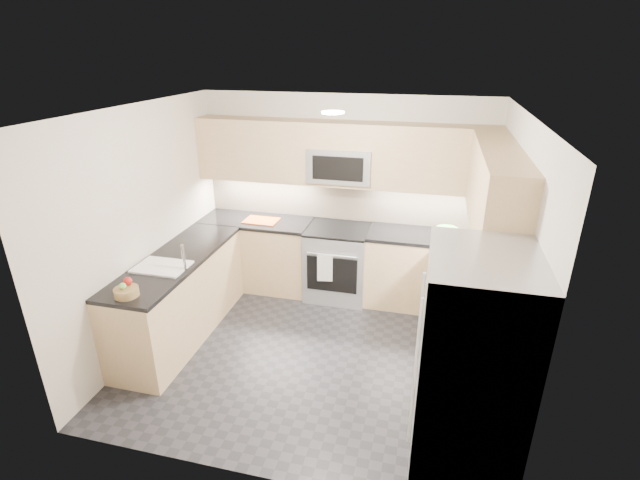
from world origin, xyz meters
The scene contains 35 objects.
floor centered at (0.00, 0.00, 0.00)m, with size 3.60×3.20×0.00m, color black.
ceiling centered at (0.00, 0.00, 2.50)m, with size 3.60×3.20×0.02m, color beige.
wall_back centered at (0.00, 1.60, 1.25)m, with size 3.60×0.02×2.50m, color beige.
wall_front centered at (0.00, -1.60, 1.25)m, with size 3.60×0.02×2.50m, color beige.
wall_left centered at (-1.80, 0.00, 1.25)m, with size 0.02×3.20×2.50m, color beige.
wall_right centered at (1.80, 0.00, 1.25)m, with size 0.02×3.20×2.50m, color beige.
base_cab_back_left centered at (-1.09, 1.30, 0.45)m, with size 1.42×0.60×0.90m, color tan.
base_cab_back_right centered at (1.09, 1.30, 0.45)m, with size 1.42×0.60×0.90m, color tan.
base_cab_right centered at (1.50, 0.15, 0.45)m, with size 0.60×1.70×0.90m, color tan.
base_cab_peninsula centered at (-1.50, 0.00, 0.45)m, with size 0.60×2.00×0.90m, color tan.
countertop_back_left centered at (-1.09, 1.30, 0.92)m, with size 1.42×0.63×0.04m, color black.
countertop_back_right centered at (1.09, 1.30, 0.92)m, with size 1.42×0.63×0.04m, color black.
countertop_right centered at (1.50, 0.15, 0.92)m, with size 0.63×1.70×0.04m, color black.
countertop_peninsula centered at (-1.50, 0.00, 0.92)m, with size 0.63×2.00×0.04m, color black.
upper_cab_back centered at (0.00, 1.43, 1.83)m, with size 3.60×0.35×0.75m, color tan.
upper_cab_right centered at (1.62, 0.28, 1.83)m, with size 0.35×1.95×0.75m, color tan.
backsplash_back centered at (0.00, 1.60, 1.20)m, with size 3.60×0.01×0.51m, color tan.
backsplash_right centered at (1.80, 0.45, 1.20)m, with size 0.01×2.30×0.51m, color tan.
gas_range centered at (0.00, 1.28, 0.46)m, with size 0.76×0.65×0.91m, color #A7A9AF.
range_cooktop centered at (0.00, 1.28, 0.92)m, with size 0.76×0.65×0.03m, color black.
oven_door_glass centered at (0.00, 0.95, 0.45)m, with size 0.62×0.02×0.45m, color black.
oven_handle centered at (0.00, 0.93, 0.72)m, with size 0.02×0.02×0.60m, color #B2B5BA.
microwave centered at (0.00, 1.40, 1.70)m, with size 0.76×0.40×0.40m, color #929499.
microwave_door centered at (0.00, 1.20, 1.70)m, with size 0.60×0.01×0.28m, color black.
refrigerator centered at (1.45, -1.15, 0.90)m, with size 0.70×0.90×1.80m, color #AAABB2.
fridge_handle_left centered at (1.08, -1.33, 0.95)m, with size 0.02×0.02×1.20m, color #B2B5BA.
fridge_handle_right centered at (1.08, -0.97, 0.95)m, with size 0.02×0.02×1.20m, color #B2B5BA.
sink_basin centered at (-1.50, -0.25, 0.88)m, with size 0.52×0.38×0.16m, color white.
faucet centered at (-1.24, -0.25, 1.08)m, with size 0.03×0.03×0.28m, color silver.
utensil_bowl centered at (1.29, 1.19, 1.01)m, with size 0.25×0.25×0.14m, color #51A948.
cutting_board centered at (-1.00, 1.26, 0.95)m, with size 0.43×0.30×0.01m, color #C64A12.
fruit_basket centered at (-1.49, -0.84, 0.98)m, with size 0.22×0.22×0.08m, color olive.
fruit_apple centered at (-1.51, -0.78, 1.05)m, with size 0.08×0.08×0.08m, color #A51412.
fruit_pear centered at (-1.50, -0.87, 1.05)m, with size 0.06×0.06×0.06m, color #68BA4F.
dish_towel_check centered at (-0.08, 0.91, 0.55)m, with size 0.18×0.02×0.35m, color silver.
Camera 1 is at (1.06, -3.95, 3.01)m, focal length 26.00 mm.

